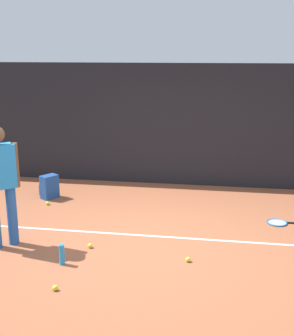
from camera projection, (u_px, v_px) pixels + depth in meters
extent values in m
plane|color=#9E5638|center=(143.00, 242.00, 6.38)|extent=(12.00, 12.00, 0.00)
cube|color=black|center=(168.00, 125.00, 8.93)|extent=(10.00, 0.10, 2.43)
cube|color=white|center=(145.00, 236.00, 6.61)|extent=(9.00, 0.05, 0.00)
cylinder|color=#2659A5|center=(12.00, 215.00, 6.24)|extent=(0.14, 0.14, 0.85)
cylinder|color=brown|center=(15.00, 165.00, 6.11)|extent=(0.09, 0.09, 0.62)
torus|color=#1E72BF|center=(277.00, 223.00, 7.08)|extent=(0.35, 0.35, 0.02)
cylinder|color=#B2B2B2|center=(277.00, 223.00, 7.08)|extent=(0.30, 0.30, 0.00)
cube|color=#1E478C|center=(49.00, 187.00, 8.24)|extent=(0.33, 0.36, 0.44)
cube|color=navy|center=(45.00, 189.00, 8.35)|extent=(0.19, 0.23, 0.20)
sphere|color=#CCE033|center=(188.00, 259.00, 5.79)|extent=(0.07, 0.07, 0.07)
sphere|color=#CCE033|center=(55.00, 288.00, 5.09)|extent=(0.07, 0.07, 0.07)
sphere|color=#CCE033|center=(90.00, 246.00, 6.19)|extent=(0.07, 0.07, 0.07)
sphere|color=#CCE033|center=(48.00, 203.00, 7.92)|extent=(0.07, 0.07, 0.07)
cylinder|color=#268CD8|center=(62.00, 255.00, 5.69)|extent=(0.07, 0.07, 0.27)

